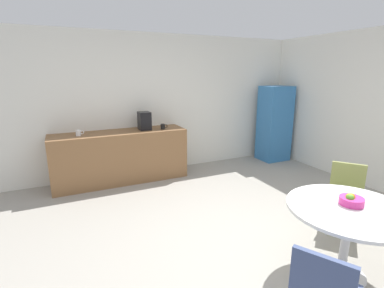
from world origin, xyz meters
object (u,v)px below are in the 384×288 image
locker_cabinet (274,124)px  chair_olive (346,190)px  mug_white (163,127)px  mug_green (79,133)px  round_table (348,221)px  fruit_bowl (351,200)px  coffee_maker (144,121)px

locker_cabinet → chair_olive: locker_cabinet is taller
locker_cabinet → chair_olive: size_ratio=1.95×
mug_white → mug_green: same height
locker_cabinet → mug_green: 4.00m
round_table → mug_white: (-0.62, 3.29, 0.36)m
round_table → mug_green: (-2.05, 3.34, 0.36)m
fruit_bowl → coffee_maker: 3.51m
locker_cabinet → mug_white: locker_cabinet is taller
coffee_maker → round_table: bearing=-74.5°
locker_cabinet → round_table: locker_cabinet is taller
round_table → chair_olive: size_ratio=1.33×
fruit_bowl → coffee_maker: (-0.99, 3.35, 0.30)m
coffee_maker → chair_olive: bearing=-58.6°
round_table → fruit_bowl: 0.19m
locker_cabinet → fruit_bowl: locker_cabinet is taller
chair_olive → mug_white: 3.07m
chair_olive → coffee_maker: bearing=121.4°
round_table → mug_white: mug_white is taller
coffee_maker → locker_cabinet: bearing=-2.0°
mug_white → mug_green: (-1.43, 0.05, 0.00)m
round_table → mug_green: mug_green is taller
locker_cabinet → fruit_bowl: 3.76m
locker_cabinet → chair_olive: (-1.18, -2.70, -0.29)m
round_table → coffee_maker: size_ratio=3.45×
coffee_maker → mug_white: bearing=-16.7°
round_table → fruit_bowl: (0.05, 0.04, 0.18)m
fruit_bowl → chair_olive: bearing=37.8°
fruit_bowl → mug_white: 3.33m
coffee_maker → fruit_bowl: bearing=-73.5°
fruit_bowl → mug_white: bearing=101.7°
locker_cabinet → mug_white: bearing=179.9°
fruit_bowl → mug_green: 3.92m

